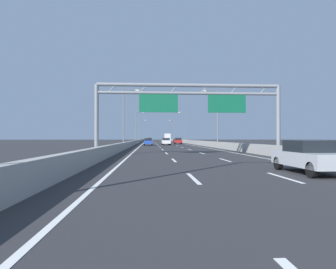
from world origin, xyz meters
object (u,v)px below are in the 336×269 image
Objects in this scene: streetlamp_left_mid at (125,114)px; sign_gantry at (190,101)px; white_car at (166,141)px; yellow_car at (150,139)px; red_car at (178,141)px; streetlamp_right_distant at (174,129)px; streetlamp_left_distant at (141,129)px; silver_car at (309,156)px; streetlamp_right_mid at (216,114)px; box_truck at (167,137)px; streetlamp_left_far at (136,125)px; blue_car at (148,142)px; streetlamp_right_far at (185,125)px.

sign_gantry is at bearing -71.01° from streetlamp_left_mid.
white_car is 68.56m from yellow_car.
streetlamp_left_mid is at bearing 108.99° from sign_gantry.
sign_gantry is at bearing -94.25° from red_car.
streetlamp_right_distant is 11.94m from yellow_car.
streetlamp_right_distant is at bearing 0.00° from streetlamp_left_distant.
silver_car is 0.87× the size of white_car.
streetlamp_right_mid reaches higher than sign_gantry.
sign_gantry reaches higher than box_truck.
silver_car is 0.91× the size of yellow_car.
white_car is at bearing 116.86° from streetlamp_right_mid.
box_truck is (7.27, -10.69, 0.95)m from yellow_car.
streetlamp_left_far is 2.11× the size of yellow_car.
streetlamp_left_far is 1.00× the size of streetlamp_left_distant.
streetlamp_left_distant is at bearing -165.61° from yellow_car.
streetlamp_right_mid and streetlamp_left_far have the same top height.
streetlamp_left_mid is at bearing -116.86° from white_car.
silver_car reaches higher than blue_car.
yellow_car is at bearing 93.43° from silver_car.
red_car reaches higher than white_car.
streetlamp_right_far is 2.02× the size of white_car.
streetlamp_left_distant is at bearing 100.30° from streetlamp_right_mid.
box_truck is at bearing 70.32° from streetlamp_left_far.
blue_car is (-11.23, -70.19, -4.66)m from streetlamp_right_distant.
box_truck reaches higher than silver_car.
blue_car is at bearing -120.06° from red_car.
yellow_car reaches higher than silver_car.
silver_car is (11.05, -76.03, -4.65)m from streetlamp_left_far.
silver_car is at bearing -96.33° from streetlamp_right_mid.
streetlamp_left_distant is at bearing 96.32° from white_car.
streetlamp_left_mid is at bearing -109.97° from streetlamp_right_far.
streetlamp_right_distant is at bearing 79.70° from streetlamp_left_mid.
streetlamp_right_mid is 35.45m from silver_car.
streetlamp_left_far is 29.69m from blue_car.
box_truck is at bearing 89.71° from red_car.
sign_gantry is 1.74× the size of streetlamp_left_far.
white_car is (-0.08, 36.66, -4.05)m from sign_gantry.
streetlamp_left_far is (-7.54, 63.02, 0.58)m from sign_gantry.
streetlamp_right_distant is (14.93, 41.10, 0.00)m from streetlamp_left_far.
streetlamp_right_mid reaches higher than blue_car.
box_truck is at bearing -40.69° from streetlamp_left_distant.
yellow_car is (3.97, 83.21, -4.63)m from streetlamp_left_mid.
streetlamp_left_mid and streetlamp_right_distant have the same top height.
streetlamp_left_mid is 13.40m from blue_car.
red_car is 0.90× the size of white_car.
box_truck is at bearing -55.77° from yellow_car.
streetlamp_left_mid and streetlamp_right_far have the same top height.
red_car is at bearing 59.94° from blue_car.
silver_car is (-3.88, -117.13, -4.65)m from streetlamp_right_distant.
streetlamp_left_distant reaches higher than sign_gantry.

